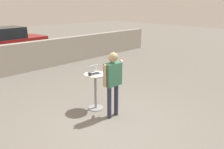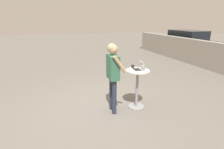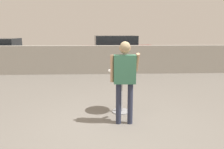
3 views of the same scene
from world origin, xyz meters
name	(u,v)px [view 2 (image 2 of 3)]	position (x,y,z in m)	size (l,w,h in m)	color
ground_plane	(100,107)	(0.00, 0.00, 0.00)	(50.00, 50.00, 0.00)	slate
cafe_table	(137,85)	(0.27, 0.93, 0.64)	(0.60, 0.60, 1.02)	gray
laptop	(139,68)	(0.28, 0.95, 1.07)	(0.33, 0.31, 0.22)	silver
coffee_mug	(133,66)	(0.06, 0.89, 1.07)	(0.11, 0.07, 0.09)	#232328
standing_person	(113,69)	(0.29, 0.26, 1.10)	(0.59, 0.37, 1.72)	#282D42
parked_car_further_down	(188,42)	(-5.60, 7.62, 0.77)	(4.31, 1.85, 1.52)	black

